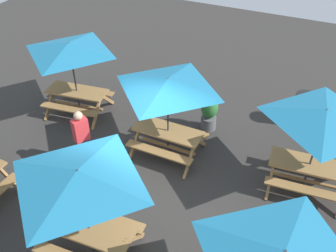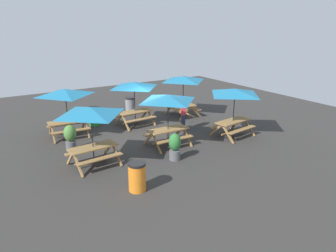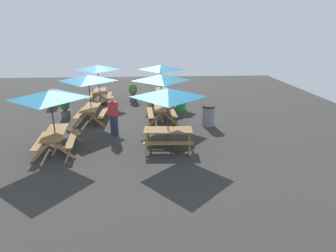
# 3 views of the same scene
# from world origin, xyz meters

# --- Properties ---
(ground_plane) EXTENTS (25.48, 25.48, 0.00)m
(ground_plane) POSITION_xyz_m (0.00, 0.00, 0.00)
(ground_plane) COLOR #33302D
(ground_plane) RESTS_ON ground
(picnic_table_0) EXTENTS (2.08, 2.08, 2.34)m
(picnic_table_0) POSITION_xyz_m (-3.33, -2.07, 1.99)
(picnic_table_0) COLOR olive
(picnic_table_0) RESTS_ON ground
(picnic_table_1) EXTENTS (2.01, 2.01, 2.34)m
(picnic_table_1) POSITION_xyz_m (-0.07, 1.47, 1.99)
(picnic_table_1) COLOR olive
(picnic_table_1) RESTS_ON ground
(picnic_table_2) EXTENTS (2.25, 2.25, 2.34)m
(picnic_table_2) POSITION_xyz_m (-3.34, 2.07, 1.99)
(picnic_table_2) COLOR olive
(picnic_table_2) RESTS_ON ground
(picnic_table_3) EXTENTS (2.16, 2.16, 2.34)m
(picnic_table_3) POSITION_xyz_m (3.43, 1.71, 1.99)
(picnic_table_3) COLOR olive
(picnic_table_3) RESTS_ON ground
(picnic_table_4) EXTENTS (2.17, 2.17, 2.34)m
(picnic_table_4) POSITION_xyz_m (3.30, -2.02, 1.99)
(picnic_table_4) COLOR olive
(picnic_table_4) RESTS_ON ground
(picnic_table_5) EXTENTS (2.12, 2.12, 2.34)m
(picnic_table_5) POSITION_xyz_m (-0.18, -1.92, 1.99)
(picnic_table_5) COLOR olive
(picnic_table_5) RESTS_ON ground
(trash_bin_orange) EXTENTS (0.59, 0.59, 0.98)m
(trash_bin_orange) POSITION_xyz_m (2.92, 4.33, 0.49)
(trash_bin_orange) COLOR orange
(trash_bin_orange) RESTS_ON ground
(trash_bin_gray) EXTENTS (0.59, 0.59, 0.98)m
(trash_bin_gray) POSITION_xyz_m (-0.95, -4.09, 0.49)
(trash_bin_gray) COLOR gray
(trash_bin_gray) RESTS_ON ground
(trash_bin_green) EXTENTS (0.59, 0.59, 0.98)m
(trash_bin_green) POSITION_xyz_m (1.63, -3.08, 0.49)
(trash_bin_green) COLOR green
(trash_bin_green) RESTS_ON ground
(potted_plant_0) EXTENTS (0.52, 0.52, 1.12)m
(potted_plant_0) POSITION_xyz_m (3.71, -0.28, 0.60)
(potted_plant_0) COLOR #59595B
(potted_plant_0) RESTS_ON ground
(potted_plant_1) EXTENTS (0.48, 0.48, 1.10)m
(potted_plant_1) POSITION_xyz_m (0.54, 2.93, 0.57)
(potted_plant_1) COLOR #59595B
(potted_plant_1) RESTS_ON ground
(person_standing) EXTENTS (0.36, 0.42, 1.67)m
(person_standing) POSITION_xyz_m (-1.79, 0.16, 0.89)
(person_standing) COLOR #2D334C
(person_standing) RESTS_ON ground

